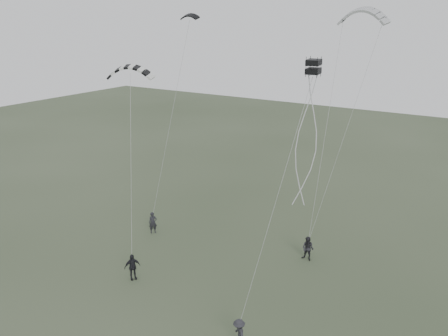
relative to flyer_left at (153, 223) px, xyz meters
The scene contains 9 objects.
ground 8.52m from the flyer_left, 48.96° to the right, with size 140.00×140.00×0.00m, color #323F29.
flyer_left is the anchor object (origin of this frame).
flyer_right 12.92m from the flyer_left, 12.00° to the left, with size 0.90×0.70×1.86m, color black.
flyer_center 6.95m from the flyer_left, 60.86° to the right, with size 1.11×0.46×1.89m, color black.
flyer_far 15.20m from the flyer_left, 31.75° to the right, with size 1.15×0.66×1.78m, color #242429.
kite_dark_small 17.28m from the flyer_left, 85.81° to the left, with size 1.70×0.51×0.54m, color black, non-canonical shape.
kite_pale_large 23.01m from the flyer_left, 30.86° to the left, with size 3.65×0.82×1.52m, color #A0A2A5, non-canonical shape.
kite_striped 13.24m from the flyer_left, 70.52° to the right, with size 3.25×0.81×1.25m, color black, non-canonical shape.
kite_box 20.03m from the flyer_left, 11.68° to the right, with size 0.69×0.69×0.74m, color black, non-canonical shape.
Camera 1 is at (16.94, -18.51, 16.89)m, focal length 35.00 mm.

